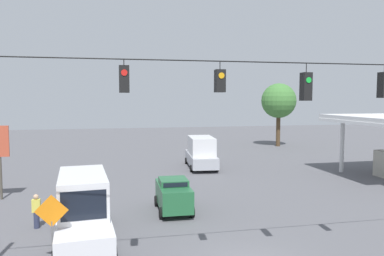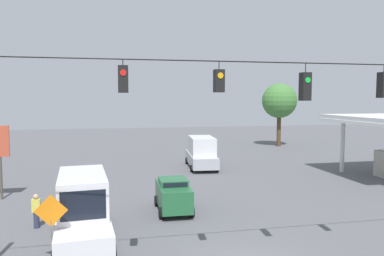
{
  "view_description": "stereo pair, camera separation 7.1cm",
  "coord_description": "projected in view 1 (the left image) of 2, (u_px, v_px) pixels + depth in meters",
  "views": [
    {
      "loc": [
        5.21,
        13.0,
        6.55
      ],
      "look_at": [
        0.15,
        -10.5,
        4.64
      ],
      "focal_mm": 35.0,
      "sensor_mm": 36.0,
      "label": 1
    },
    {
      "loc": [
        5.14,
        13.02,
        6.55
      ],
      "look_at": [
        0.15,
        -10.5,
        4.64
      ],
      "focal_mm": 35.0,
      "sensor_mm": 36.0,
      "label": 2
    }
  ],
  "objects": [
    {
      "name": "traffic_cone_third",
      "position": [
        85.0,
        209.0,
        20.97
      ],
      "size": [
        0.41,
        0.41,
        0.68
      ],
      "primitive_type": "cone",
      "color": "orange",
      "rests_on": "ground_plane"
    },
    {
      "name": "traffic_cone_nearest",
      "position": [
        79.0,
        238.0,
        16.69
      ],
      "size": [
        0.41,
        0.41,
        0.68
      ],
      "primitive_type": "cone",
      "color": "orange",
      "rests_on": "ground_plane"
    },
    {
      "name": "traffic_cone_fifth",
      "position": [
        94.0,
        188.0,
        25.83
      ],
      "size": [
        0.41,
        0.41,
        0.68
      ],
      "primitive_type": "cone",
      "color": "orange",
      "rests_on": "ground_plane"
    },
    {
      "name": "traffic_cone_fourth",
      "position": [
        90.0,
        197.0,
        23.46
      ],
      "size": [
        0.41,
        0.41,
        0.68
      ],
      "primitive_type": "cone",
      "color": "orange",
      "rests_on": "ground_plane"
    },
    {
      "name": "sedan_green_withflow_mid",
      "position": [
        173.0,
        194.0,
        21.64
      ],
      "size": [
        1.98,
        3.87,
        1.93
      ],
      "color": "#236038",
      "rests_on": "ground_plane"
    },
    {
      "name": "box_truck_silver_oncoming_deep",
      "position": [
        201.0,
        153.0,
        35.19
      ],
      "size": [
        2.97,
        6.61,
        2.94
      ],
      "color": "#A8AAB2",
      "rests_on": "ground_plane"
    },
    {
      "name": "traffic_cone_second",
      "position": [
        84.0,
        223.0,
        18.7
      ],
      "size": [
        0.41,
        0.41,
        0.68
      ],
      "primitive_type": "cone",
      "color": "orange",
      "rests_on": "ground_plane"
    },
    {
      "name": "work_zone_sign",
      "position": [
        52.0,
        216.0,
        14.46
      ],
      "size": [
        1.27,
        0.06,
        2.84
      ],
      "color": "slate",
      "rests_on": "ground_plane"
    },
    {
      "name": "box_truck_white_parked_shoulder",
      "position": [
        83.0,
        208.0,
        17.23
      ],
      "size": [
        2.94,
        7.16,
        3.07
      ],
      "color": "silver",
      "rests_on": "ground_plane"
    },
    {
      "name": "tree_horizon_left",
      "position": [
        279.0,
        101.0,
        50.77
      ],
      "size": [
        4.71,
        4.71,
        8.58
      ],
      "color": "#4C3823",
      "rests_on": "ground_plane"
    },
    {
      "name": "overhead_signal_span",
      "position": [
        265.0,
        129.0,
        13.16
      ],
      "size": [
        20.89,
        0.38,
        8.79
      ],
      "color": "slate",
      "rests_on": "ground_plane"
    },
    {
      "name": "pedestrian",
      "position": [
        36.0,
        211.0,
        18.84
      ],
      "size": [
        0.4,
        0.28,
        1.74
      ],
      "color": "#2D334C",
      "rests_on": "ground_plane"
    }
  ]
}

